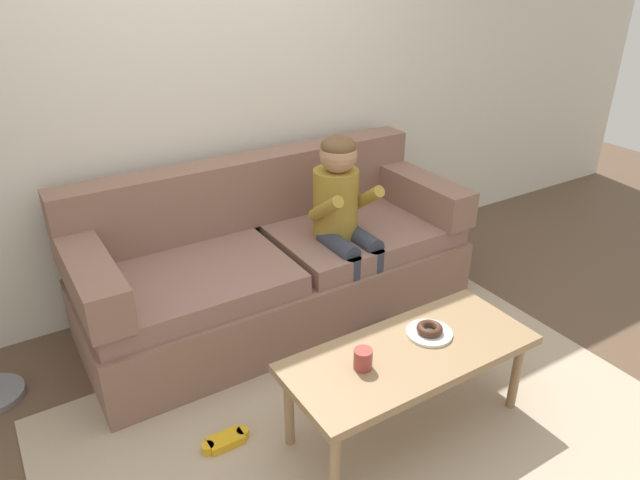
{
  "coord_description": "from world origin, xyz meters",
  "views": [
    {
      "loc": [
        -1.26,
        -1.84,
        2.01
      ],
      "look_at": [
        0.18,
        0.45,
        0.65
      ],
      "focal_mm": 32.6,
      "sensor_mm": 36.0,
      "label": 1
    }
  ],
  "objects_px": {
    "donut": "(430,329)",
    "toy_controller": "(226,441)",
    "mug": "(363,359)",
    "person_child": "(343,212)",
    "couch": "(274,265)",
    "coffee_table": "(410,359)"
  },
  "relations": [
    {
      "from": "donut",
      "to": "toy_controller",
      "type": "height_order",
      "value": "donut"
    },
    {
      "from": "person_child",
      "to": "toy_controller",
      "type": "bearing_deg",
      "value": -149.13
    },
    {
      "from": "mug",
      "to": "toy_controller",
      "type": "height_order",
      "value": "mug"
    },
    {
      "from": "donut",
      "to": "mug",
      "type": "height_order",
      "value": "mug"
    },
    {
      "from": "coffee_table",
      "to": "donut",
      "type": "xyz_separation_m",
      "value": [
        0.15,
        0.05,
        0.08
      ]
    },
    {
      "from": "couch",
      "to": "donut",
      "type": "bearing_deg",
      "value": -79.2
    },
    {
      "from": "donut",
      "to": "mug",
      "type": "xyz_separation_m",
      "value": [
        -0.39,
        -0.03,
        0.01
      ]
    },
    {
      "from": "coffee_table",
      "to": "donut",
      "type": "distance_m",
      "value": 0.17
    },
    {
      "from": "coffee_table",
      "to": "person_child",
      "type": "distance_m",
      "value": 1.03
    },
    {
      "from": "person_child",
      "to": "couch",
      "type": "bearing_deg",
      "value": 149.61
    },
    {
      "from": "couch",
      "to": "coffee_table",
      "type": "distance_m",
      "value": 1.16
    },
    {
      "from": "coffee_table",
      "to": "person_child",
      "type": "bearing_deg",
      "value": 73.47
    },
    {
      "from": "coffee_table",
      "to": "person_child",
      "type": "xyz_separation_m",
      "value": [
        0.28,
        0.95,
        0.28
      ]
    },
    {
      "from": "mug",
      "to": "person_child",
      "type": "bearing_deg",
      "value": 60.53
    },
    {
      "from": "mug",
      "to": "coffee_table",
      "type": "bearing_deg",
      "value": -3.44
    },
    {
      "from": "couch",
      "to": "toy_controller",
      "type": "distance_m",
      "value": 1.13
    },
    {
      "from": "person_child",
      "to": "donut",
      "type": "height_order",
      "value": "person_child"
    },
    {
      "from": "couch",
      "to": "mug",
      "type": "height_order",
      "value": "couch"
    },
    {
      "from": "couch",
      "to": "mug",
      "type": "distance_m",
      "value": 1.17
    },
    {
      "from": "coffee_table",
      "to": "toy_controller",
      "type": "xyz_separation_m",
      "value": [
        -0.76,
        0.33,
        -0.37
      ]
    },
    {
      "from": "coffee_table",
      "to": "toy_controller",
      "type": "distance_m",
      "value": 0.91
    },
    {
      "from": "mug",
      "to": "toy_controller",
      "type": "xyz_separation_m",
      "value": [
        -0.52,
        0.31,
        -0.46
      ]
    }
  ]
}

